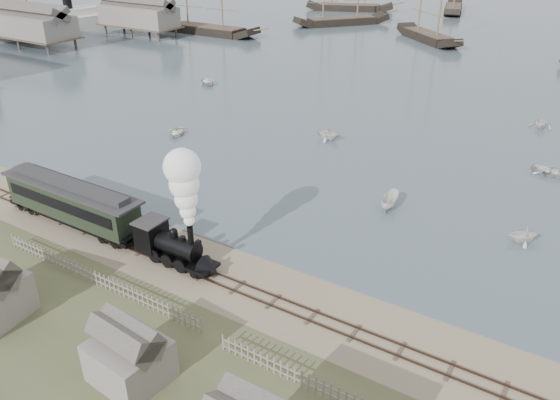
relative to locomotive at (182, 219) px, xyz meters
The scene contains 17 objects.
ground 5.32m from the locomotive, 36.83° to the left, with size 600.00×600.00×0.00m, color tan.
harbor_water 172.07m from the locomotive, 89.11° to the left, with size 600.00×336.00×0.06m, color #455862.
rail_track 4.90m from the locomotive, ahead, with size 120.00×1.80×0.16m.
picket_fence_west 7.54m from the locomotive, 127.45° to the right, with size 19.00×0.10×1.20m, color slate, non-canonical shape.
shed_mid 11.79m from the locomotive, 64.96° to the right, with size 4.00×3.50×3.60m, color slate, non-canonical shape.
western_wharf 84.51m from the locomotive, 150.20° to the left, with size 36.00×56.00×8.00m, color slate, non-canonical shape.
locomotive is the anchor object (origin of this frame).
passenger_coach 12.29m from the locomotive, behind, with size 14.38×2.77×3.49m.
beached_dinghy 13.10m from the locomotive, behind, with size 3.85×2.75×0.80m, color white.
steamship 105.14m from the locomotive, 145.19° to the left, with size 43.84×7.31×9.59m, color white, non-canonical shape.
rowboat_0 28.62m from the locomotive, 133.10° to the left, with size 3.35×2.39×0.69m, color white.
rowboat_1 29.30m from the locomotive, 96.51° to the left, with size 3.01×2.60×1.59m, color white.
rowboat_2 19.43m from the locomotive, 61.30° to the left, with size 3.25×1.22×1.26m, color white.
rowboat_3 38.09m from the locomotive, 57.62° to the left, with size 3.68×2.63×0.76m, color white.
rowboat_4 26.77m from the locomotive, 39.70° to the left, with size 2.64×2.28×1.39m, color white.
rowboat_6 51.01m from the locomotive, 127.02° to the left, with size 3.97×2.84×0.82m, color white.
rowboat_7 49.58m from the locomotive, 69.79° to the left, with size 3.13×2.70×1.65m, color white.
Camera 1 is at (21.09, -26.81, 22.98)m, focal length 35.00 mm.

